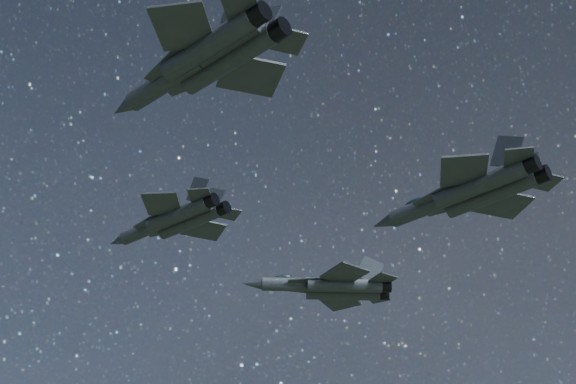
% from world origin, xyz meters
% --- Properties ---
extents(jet_lead, '(16.74, 11.27, 4.22)m').
position_xyz_m(jet_lead, '(-15.58, 0.12, 154.93)').
color(jet_lead, '#2D3439').
extents(jet_left, '(17.26, 11.44, 4.40)m').
position_xyz_m(jet_left, '(-2.95, 14.79, 151.95)').
color(jet_left, '#2D3439').
extents(jet_right, '(19.81, 13.10, 5.06)m').
position_xyz_m(jet_right, '(-2.52, -21.92, 155.09)').
color(jet_right, '#2D3439').
extents(jet_slot, '(19.01, 12.67, 4.83)m').
position_xyz_m(jet_slot, '(15.06, -0.16, 151.83)').
color(jet_slot, '#2D3439').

